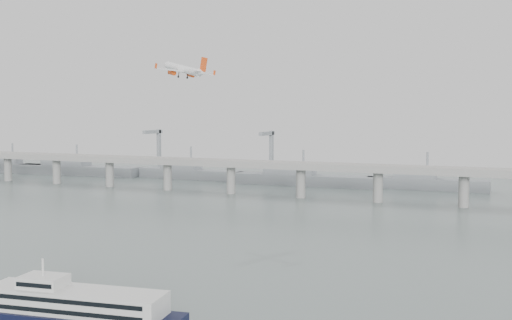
% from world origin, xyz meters
% --- Properties ---
extents(ground, '(900.00, 900.00, 0.00)m').
position_xyz_m(ground, '(0.00, 0.00, 0.00)').
color(ground, slate).
rests_on(ground, ground).
extents(bridge, '(800.00, 22.00, 23.90)m').
position_xyz_m(bridge, '(-1.15, 200.00, 17.65)').
color(bridge, gray).
rests_on(bridge, ground).
extents(distant_fleet, '(453.00, 60.90, 40.00)m').
position_xyz_m(distant_fleet, '(-155.36, 265.08, 6.22)').
color(distant_fleet, gray).
rests_on(distant_fleet, ground).
extents(ferry, '(93.37, 25.19, 17.64)m').
position_xyz_m(ferry, '(-6.87, -46.66, 4.78)').
color(ferry, black).
rests_on(ferry, ground).
extents(airliner, '(32.46, 30.65, 9.61)m').
position_xyz_m(airliner, '(-42.75, 72.38, 74.41)').
color(airliner, white).
rests_on(airliner, ground).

